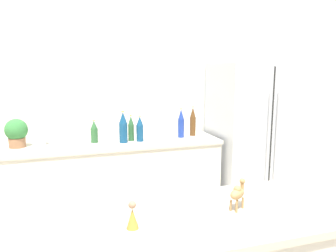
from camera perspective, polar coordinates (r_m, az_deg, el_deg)
wall_back at (r=3.72m, az=-4.04°, el=4.54°), size 8.00×0.06×2.55m
back_counter at (r=3.51m, az=-8.96°, el=-9.78°), size 2.13×0.63×0.89m
refrigerator at (r=3.86m, az=14.44°, el=-2.08°), size 0.88×0.74×1.68m
potted_plant at (r=3.38m, az=-24.89°, el=-0.99°), size 0.21×0.21×0.27m
paper_towel_roll at (r=3.34m, az=-21.55°, el=-1.03°), size 0.11×0.11×0.27m
back_bottle_0 at (r=3.51m, az=2.28°, el=0.43°), size 0.07×0.07×0.31m
back_bottle_1 at (r=3.35m, az=-12.73°, el=-0.99°), size 0.07×0.07×0.23m
back_bottle_2 at (r=3.29m, az=-7.81°, el=-0.28°), size 0.08×0.08×0.32m
back_bottle_3 at (r=3.61m, az=4.33°, el=0.75°), size 0.07×0.07×0.32m
back_bottle_4 at (r=3.37m, az=-6.46°, el=-0.43°), size 0.06×0.06×0.26m
back_bottle_5 at (r=3.34m, az=-4.92°, el=-0.54°), size 0.07×0.07×0.26m
camel_figurine at (r=1.55m, az=12.04°, el=-11.30°), size 0.11×0.09×0.14m
wise_man_figurine_blue at (r=1.37m, az=-6.22°, el=-15.42°), size 0.05×0.05×0.12m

